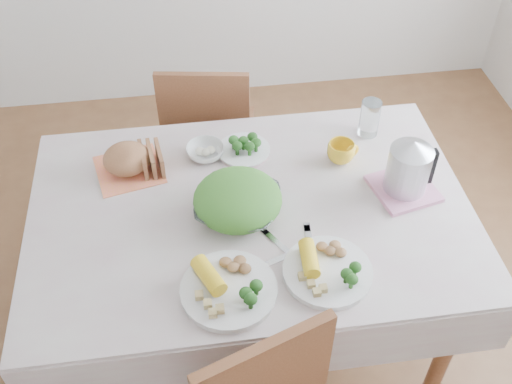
{
  "coord_description": "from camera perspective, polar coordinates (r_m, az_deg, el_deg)",
  "views": [
    {
      "loc": [
        -0.18,
        -1.39,
        2.23
      ],
      "look_at": [
        0.02,
        0.02,
        0.82
      ],
      "focal_mm": 42.0,
      "sensor_mm": 36.0,
      "label": 1
    }
  ],
  "objects": [
    {
      "name": "floor",
      "position": [
        2.64,
        -0.38,
        -13.12
      ],
      "size": [
        3.6,
        3.6,
        0.0
      ],
      "primitive_type": "plane",
      "color": "brown",
      "rests_on": "ground"
    },
    {
      "name": "dining_table",
      "position": [
        2.33,
        -0.42,
        -8.2
      ],
      "size": [
        1.4,
        0.9,
        0.75
      ],
      "primitive_type": "cube",
      "color": "brown",
      "rests_on": "floor"
    },
    {
      "name": "tablecloth",
      "position": [
        2.04,
        -0.48,
        -1.73
      ],
      "size": [
        1.5,
        1.0,
        0.01
      ],
      "primitive_type": "cube",
      "color": "beige",
      "rests_on": "dining_table"
    },
    {
      "name": "chair_far",
      "position": [
        2.83,
        -4.4,
        5.96
      ],
      "size": [
        0.46,
        0.46,
        0.89
      ],
      "primitive_type": "cube",
      "rotation": [
        0.0,
        0.0,
        2.98
      ],
      "color": "brown",
      "rests_on": "floor"
    },
    {
      "name": "salad_bowl",
      "position": [
        2.0,
        -1.74,
        -1.32
      ],
      "size": [
        0.36,
        0.36,
        0.07
      ],
      "primitive_type": "imported",
      "rotation": [
        0.0,
        0.0,
        -0.35
      ],
      "color": "white",
      "rests_on": "tablecloth"
    },
    {
      "name": "dinner_plate_left",
      "position": [
        1.8,
        -2.6,
        -9.35
      ],
      "size": [
        0.32,
        0.32,
        0.02
      ],
      "primitive_type": "cylinder",
      "rotation": [
        0.0,
        0.0,
        0.08
      ],
      "color": "white",
      "rests_on": "tablecloth"
    },
    {
      "name": "dinner_plate_right",
      "position": [
        1.86,
        6.81,
        -7.58
      ],
      "size": [
        0.36,
        0.36,
        0.02
      ],
      "primitive_type": "cylinder",
      "rotation": [
        0.0,
        0.0,
        -0.39
      ],
      "color": "white",
      "rests_on": "tablecloth"
    },
    {
      "name": "broccoli_plate",
      "position": [
        2.24,
        -1.18,
        3.99
      ],
      "size": [
        0.25,
        0.25,
        0.02
      ],
      "primitive_type": "cylinder",
      "rotation": [
        0.0,
        0.0,
        -0.32
      ],
      "color": "beige",
      "rests_on": "tablecloth"
    },
    {
      "name": "napkin",
      "position": [
        2.22,
        -11.99,
        2.1
      ],
      "size": [
        0.27,
        0.27,
        0.0
      ],
      "primitive_type": "cube",
      "rotation": [
        0.0,
        0.0,
        0.22
      ],
      "color": "#FF8457",
      "rests_on": "tablecloth"
    },
    {
      "name": "bread_loaf",
      "position": [
        2.18,
        -12.2,
        3.18
      ],
      "size": [
        0.22,
        0.21,
        0.1
      ],
      "primitive_type": "ellipsoid",
      "rotation": [
        0.0,
        0.0,
        -0.37
      ],
      "color": "#915C38",
      "rests_on": "napkin"
    },
    {
      "name": "fruit_bowl",
      "position": [
        2.22,
        -4.85,
        3.85
      ],
      "size": [
        0.18,
        0.18,
        0.04
      ],
      "primitive_type": "imported",
      "rotation": [
        0.0,
        0.0,
        -0.4
      ],
      "color": "white",
      "rests_on": "tablecloth"
    },
    {
      "name": "yellow_mug",
      "position": [
        2.21,
        8.09,
        3.78
      ],
      "size": [
        0.13,
        0.13,
        0.08
      ],
      "primitive_type": "imported",
      "rotation": [
        0.0,
        0.0,
        0.32
      ],
      "color": "yellow",
      "rests_on": "tablecloth"
    },
    {
      "name": "glass_tumbler",
      "position": [
        2.33,
        10.75,
        6.78
      ],
      "size": [
        0.08,
        0.08,
        0.15
      ],
      "primitive_type": "cylinder",
      "rotation": [
        0.0,
        0.0,
        0.05
      ],
      "color": "white",
      "rests_on": "tablecloth"
    },
    {
      "name": "pink_tray",
      "position": [
        2.15,
        13.85,
        0.32
      ],
      "size": [
        0.25,
        0.25,
        0.02
      ],
      "primitive_type": "cube",
      "rotation": [
        0.0,
        0.0,
        0.22
      ],
      "color": "pink",
      "rests_on": "tablecloth"
    },
    {
      "name": "electric_kettle",
      "position": [
        2.08,
        14.38,
        2.55
      ],
      "size": [
        0.19,
        0.19,
        0.21
      ],
      "primitive_type": "cylinder",
      "rotation": [
        0.0,
        0.0,
        0.42
      ],
      "color": "#B2B5BA",
      "rests_on": "pink_tray"
    },
    {
      "name": "fork_left",
      "position": [
        1.93,
        2.2,
        -4.97
      ],
      "size": [
        0.1,
        0.15,
        0.0
      ],
      "primitive_type": "cube",
      "rotation": [
        0.0,
        0.0,
        0.55
      ],
      "color": "silver",
      "rests_on": "tablecloth"
    },
    {
      "name": "fork_right",
      "position": [
        1.93,
        5.17,
        -5.17
      ],
      "size": [
        0.04,
        0.18,
        0.0
      ],
      "primitive_type": "cube",
      "rotation": [
        0.0,
        0.0,
        -0.08
      ],
      "color": "silver",
      "rests_on": "tablecloth"
    },
    {
      "name": "knife",
      "position": [
        1.87,
        1.06,
        -6.87
      ],
      "size": [
        0.18,
        0.08,
        0.0
      ],
      "primitive_type": "cube",
      "rotation": [
        0.0,
        0.0,
        1.91
      ],
      "color": "silver",
      "rests_on": "tablecloth"
    }
  ]
}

